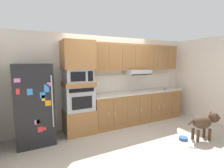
# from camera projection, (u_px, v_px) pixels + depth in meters

# --- Properties ---
(ground_plane) EXTENTS (9.60, 9.60, 0.00)m
(ground_plane) POSITION_uv_depth(u_px,v_px,m) (128.00, 136.00, 4.12)
(ground_plane) COLOR #B2A899
(back_kitchen_wall) EXTENTS (6.20, 0.12, 2.50)m
(back_kitchen_wall) POSITION_uv_depth(u_px,v_px,m) (108.00, 81.00, 4.93)
(back_kitchen_wall) COLOR beige
(back_kitchen_wall) RESTS_ON ground
(side_panel_right) EXTENTS (0.12, 7.10, 2.50)m
(side_panel_right) POSITION_uv_depth(u_px,v_px,m) (205.00, 79.00, 5.22)
(side_panel_right) COLOR silver
(side_panel_right) RESTS_ON ground
(refrigerator) EXTENTS (0.76, 0.73, 1.76)m
(refrigerator) POSITION_uv_depth(u_px,v_px,m) (34.00, 104.00, 3.69)
(refrigerator) COLOR black
(refrigerator) RESTS_ON ground
(oven_base_cabinet) EXTENTS (0.74, 0.62, 0.60)m
(oven_base_cabinet) POSITION_uv_depth(u_px,v_px,m) (79.00, 121.00, 4.29)
(oven_base_cabinet) COLOR #996638
(oven_base_cabinet) RESTS_ON ground
(built_in_oven) EXTENTS (0.70, 0.62, 0.60)m
(built_in_oven) POSITION_uv_depth(u_px,v_px,m) (79.00, 98.00, 4.21)
(built_in_oven) COLOR #A8AAAF
(built_in_oven) RESTS_ON oven_base_cabinet
(appliance_mid_shelf) EXTENTS (0.74, 0.62, 0.10)m
(appliance_mid_shelf) POSITION_uv_depth(u_px,v_px,m) (78.00, 84.00, 4.16)
(appliance_mid_shelf) COLOR #996638
(appliance_mid_shelf) RESTS_ON built_in_oven
(microwave) EXTENTS (0.64, 0.54, 0.32)m
(microwave) POSITION_uv_depth(u_px,v_px,m) (78.00, 76.00, 4.13)
(microwave) COLOR #A8AAAF
(microwave) RESTS_ON appliance_mid_shelf
(appliance_upper_cabinet) EXTENTS (0.74, 0.62, 0.68)m
(appliance_upper_cabinet) POSITION_uv_depth(u_px,v_px,m) (77.00, 55.00, 4.07)
(appliance_upper_cabinet) COLOR #996638
(appliance_upper_cabinet) RESTS_ON microwave
(lower_cabinet_run) EXTENTS (2.93, 0.63, 0.88)m
(lower_cabinet_run) POSITION_uv_depth(u_px,v_px,m) (138.00, 107.00, 5.10)
(lower_cabinet_run) COLOR #996638
(lower_cabinet_run) RESTS_ON ground
(countertop_slab) EXTENTS (2.97, 0.64, 0.04)m
(countertop_slab) POSITION_uv_depth(u_px,v_px,m) (139.00, 92.00, 5.04)
(countertop_slab) COLOR #BCB2A3
(countertop_slab) RESTS_ON lower_cabinet_run
(backsplash_panel) EXTENTS (2.97, 0.02, 0.50)m
(backsplash_panel) POSITION_uv_depth(u_px,v_px,m) (133.00, 82.00, 5.26)
(backsplash_panel) COLOR silver
(backsplash_panel) RESTS_ON countertop_slab
(upper_cabinet_with_hood) EXTENTS (2.93, 0.48, 0.88)m
(upper_cabinet_with_hood) POSITION_uv_depth(u_px,v_px,m) (137.00, 58.00, 5.02)
(upper_cabinet_with_hood) COLOR #996638
(upper_cabinet_with_hood) RESTS_ON backsplash_panel
(screwdriver) EXTENTS (0.14, 0.12, 0.03)m
(screwdriver) POSITION_uv_depth(u_px,v_px,m) (165.00, 89.00, 5.35)
(screwdriver) COLOR blue
(screwdriver) RESTS_ON countertop_slab
(dog) EXTENTS (0.89, 0.38, 0.64)m
(dog) POSITION_uv_depth(u_px,v_px,m) (205.00, 122.00, 3.89)
(dog) COLOR #473323
(dog) RESTS_ON ground
(dog_food_bowl) EXTENTS (0.20, 0.20, 0.06)m
(dog_food_bowl) POSITION_uv_depth(u_px,v_px,m) (183.00, 138.00, 3.92)
(dog_food_bowl) COLOR #3359A5
(dog_food_bowl) RESTS_ON ground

